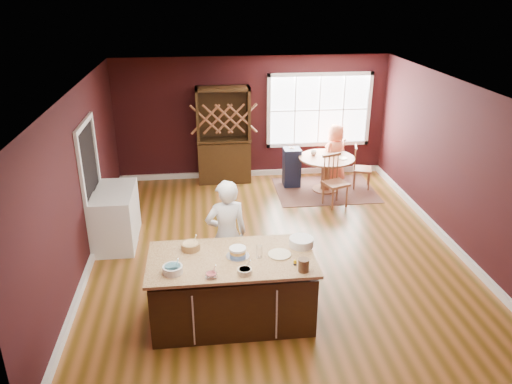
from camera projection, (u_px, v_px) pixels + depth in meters
room_shell at (276, 174)px, 7.85m from camera, size 7.00×7.00×7.00m
window at (319, 110)px, 11.12m from camera, size 2.36×0.10×1.66m
doorway at (92, 187)px, 8.21m from camera, size 0.08×1.26×2.13m
kitchen_island at (232, 290)px, 6.49m from camera, size 2.12×1.11×0.92m
dining_table at (326, 167)px, 10.53m from camera, size 1.17×1.17×0.75m
baker at (227, 235)px, 7.06m from camera, size 0.67×0.50×1.66m
layer_cake at (238, 252)px, 6.31m from camera, size 0.30×0.30×0.12m
bowl_blue at (173, 269)px, 5.96m from camera, size 0.24×0.24×0.09m
bowl_yellow at (191, 246)px, 6.48m from camera, size 0.25×0.25×0.09m
bowl_pink at (211, 275)px, 5.88m from camera, size 0.15×0.15×0.06m
bowl_olive at (245, 271)px, 5.95m from camera, size 0.17×0.17×0.07m
drinking_glass at (259, 252)px, 6.28m from camera, size 0.08×0.08×0.16m
dinner_plate at (280, 254)px, 6.36m from camera, size 0.30×0.30×0.02m
white_tub at (301, 242)px, 6.57m from camera, size 0.32×0.32×0.11m
stoneware_crock at (304, 265)px, 5.98m from camera, size 0.14×0.14×0.16m
toy_figurine at (295, 263)px, 6.13m from camera, size 0.04×0.04×0.07m
rug at (325, 190)px, 10.73m from camera, size 2.11×1.63×0.01m
chair_east at (362, 167)px, 10.68m from camera, size 0.47×0.49×0.95m
chair_south at (336, 181)px, 9.80m from camera, size 0.56×0.54×1.05m
chair_north at (333, 158)px, 11.32m from camera, size 0.52×0.52×0.91m
seated_woman at (335, 154)px, 10.93m from camera, size 0.77×0.71×1.32m
high_chair at (292, 167)px, 10.81m from camera, size 0.36×0.36×0.88m
toddler at (289, 151)px, 10.66m from camera, size 0.18×0.14×0.26m
table_plate at (342, 158)px, 10.36m from camera, size 0.21×0.21×0.02m
table_cup at (314, 153)px, 10.55m from camera, size 0.13×0.13×0.10m
hutch at (224, 136)px, 10.84m from camera, size 1.15×0.48×2.11m
washer at (114, 224)px, 8.17m from camera, size 0.65×0.63×0.94m
dryer at (119, 209)px, 8.76m from camera, size 0.64×0.62×0.92m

